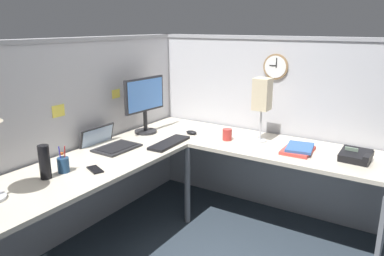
{
  "coord_description": "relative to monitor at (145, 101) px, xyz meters",
  "views": [
    {
      "loc": [
        -2.28,
        -1.44,
        1.67
      ],
      "look_at": [
        0.15,
        0.11,
        0.87
      ],
      "focal_mm": 34.64,
      "sensor_mm": 36.0,
      "label": 1
    }
  ],
  "objects": [
    {
      "name": "cubicle_wall_right",
      "position": [
        0.66,
        -0.9,
        -0.23
      ],
      "size": [
        0.12,
        2.37,
        1.58
      ],
      "color": "#B2B2B7",
      "rests_on": "ground"
    },
    {
      "name": "pen_cup",
      "position": [
        -1.02,
        -0.13,
        -0.24
      ],
      "size": [
        0.08,
        0.08,
        0.18
      ],
      "color": "navy",
      "rests_on": "desk"
    },
    {
      "name": "office_phone",
      "position": [
        0.24,
        -1.74,
        -0.26
      ],
      "size": [
        0.2,
        0.22,
        0.11
      ],
      "color": "black",
      "rests_on": "desk"
    },
    {
      "name": "ground_plane",
      "position": [
        -0.21,
        -0.64,
        -1.02
      ],
      "size": [
        6.8,
        6.8,
        0.0
      ],
      "primitive_type": "plane",
      "color": "#2D3842"
    },
    {
      "name": "monitor",
      "position": [
        0.0,
        0.0,
        0.0
      ],
      "size": [
        0.46,
        0.2,
        0.5
      ],
      "color": "#232326",
      "rests_on": "desk"
    },
    {
      "name": "desk",
      "position": [
        -0.35,
        -0.69,
        -0.39
      ],
      "size": [
        2.35,
        2.15,
        0.73
      ],
      "color": "beige",
      "rests_on": "ground"
    },
    {
      "name": "pinned_note_leftmost",
      "position": [
        -0.17,
        0.18,
        0.07
      ],
      "size": [
        0.09,
        0.0,
        0.07
      ],
      "primitive_type": "cube",
      "color": "#EAD84C"
    },
    {
      "name": "wall_clock",
      "position": [
        0.61,
        -0.97,
        0.3
      ],
      "size": [
        0.04,
        0.22,
        0.22
      ],
      "color": "olive"
    },
    {
      "name": "book_stack",
      "position": [
        0.22,
        -1.33,
        -0.27
      ],
      "size": [
        0.3,
        0.23,
        0.04
      ],
      "color": "#BF3F38",
      "rests_on": "desk"
    },
    {
      "name": "coffee_mug",
      "position": [
        0.2,
        -0.72,
        -0.25
      ],
      "size": [
        0.08,
        0.08,
        0.1
      ],
      "primitive_type": "cylinder",
      "color": "#B2332D",
      "rests_on": "desk"
    },
    {
      "name": "pinned_note_middle",
      "position": [
        -0.78,
        0.18,
        0.04
      ],
      "size": [
        0.11,
        0.0,
        0.09
      ],
      "primitive_type": "cube",
      "color": "#EAD84C"
    },
    {
      "name": "cubicle_wall_back",
      "position": [
        -0.57,
        0.23,
        -0.23
      ],
      "size": [
        2.57,
        0.12,
        1.58
      ],
      "color": "#B2B2B7",
      "rests_on": "ground"
    },
    {
      "name": "laptop",
      "position": [
        -0.48,
        -0.0,
        -0.27
      ],
      "size": [
        0.35,
        0.39,
        0.22
      ],
      "color": "#232326",
      "rests_on": "desk"
    },
    {
      "name": "keyboard",
      "position": [
        -0.16,
        -0.38,
        -0.28
      ],
      "size": [
        0.44,
        0.16,
        0.02
      ],
      "primitive_type": "cube",
      "rotation": [
        0.0,
        0.0,
        0.05
      ],
      "color": "black",
      "rests_on": "desk"
    },
    {
      "name": "computer_mouse",
      "position": [
        0.18,
        -0.38,
        -0.28
      ],
      "size": [
        0.06,
        0.1,
        0.03
      ],
      "primitive_type": "ellipsoid",
      "color": "black",
      "rests_on": "desk"
    },
    {
      "name": "desk_lamp_paper",
      "position": [
        0.31,
        -0.97,
        0.09
      ],
      "size": [
        0.13,
        0.13,
        0.53
      ],
      "color": "#B7BABF",
      "rests_on": "desk"
    },
    {
      "name": "cell_phone",
      "position": [
        -0.89,
        -0.29,
        -0.29
      ],
      "size": [
        0.12,
        0.16,
        0.01
      ],
      "primitive_type": "cube",
      "rotation": [
        0.0,
        0.0,
        -0.38
      ],
      "color": "black",
      "rests_on": "desk"
    },
    {
      "name": "thermos_flask",
      "position": [
        -1.15,
        -0.12,
        -0.18
      ],
      "size": [
        0.07,
        0.07,
        0.22
      ],
      "primitive_type": "cylinder",
      "color": "black",
      "rests_on": "desk"
    }
  ]
}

